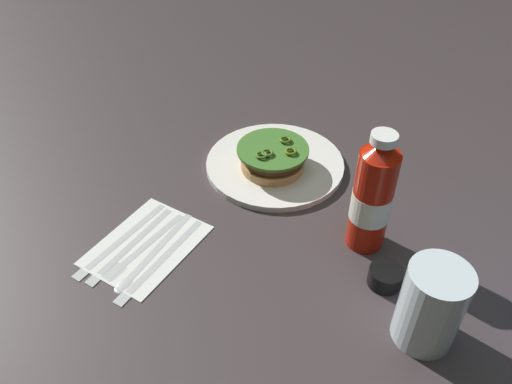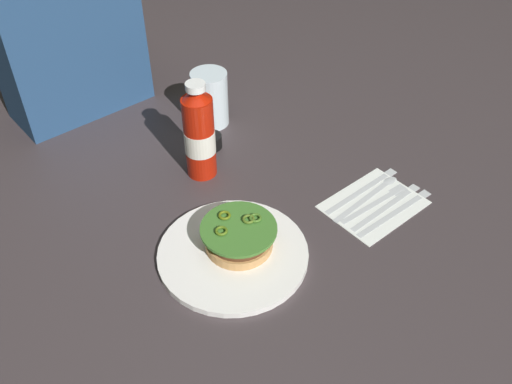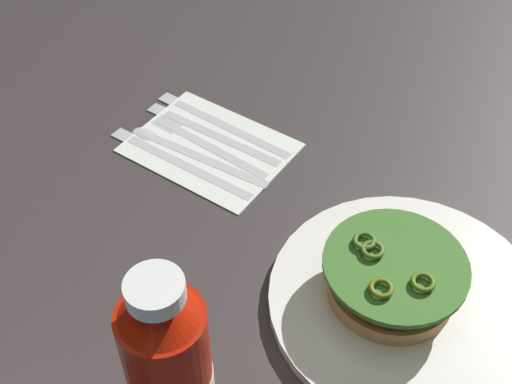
% 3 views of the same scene
% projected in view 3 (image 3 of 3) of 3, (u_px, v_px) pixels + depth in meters
% --- Properties ---
extents(ground_plane, '(3.00, 3.00, 0.00)m').
position_uv_depth(ground_plane, '(265.00, 361.00, 0.62)').
color(ground_plane, '#393033').
extents(dinner_plate, '(0.27, 0.27, 0.01)m').
position_uv_depth(dinner_plate, '(407.00, 301.00, 0.66)').
color(dinner_plate, white).
rests_on(dinner_plate, ground_plane).
extents(burger_sandwich, '(0.14, 0.14, 0.05)m').
position_uv_depth(burger_sandwich, '(393.00, 277.00, 0.64)').
color(burger_sandwich, tan).
rests_on(burger_sandwich, dinner_plate).
extents(ketchup_bottle, '(0.06, 0.06, 0.22)m').
position_uv_depth(ketchup_bottle, '(171.00, 379.00, 0.50)').
color(ketchup_bottle, '#B21908').
rests_on(ketchup_bottle, ground_plane).
extents(napkin, '(0.19, 0.15, 0.00)m').
position_uv_depth(napkin, '(210.00, 147.00, 0.82)').
color(napkin, white).
rests_on(napkin, ground_plane).
extents(steak_knife, '(0.21, 0.02, 0.00)m').
position_uv_depth(steak_knife, '(214.00, 119.00, 0.86)').
color(steak_knife, silver).
rests_on(steak_knife, napkin).
extents(butter_knife, '(0.20, 0.02, 0.00)m').
position_uv_depth(butter_knife, '(204.00, 128.00, 0.84)').
color(butter_knife, silver).
rests_on(butter_knife, napkin).
extents(fork_utensil, '(0.18, 0.03, 0.00)m').
position_uv_depth(fork_utensil, '(199.00, 139.00, 0.83)').
color(fork_utensil, silver).
rests_on(fork_utensil, napkin).
extents(spoon_utensil, '(0.20, 0.03, 0.00)m').
position_uv_depth(spoon_utensil, '(179.00, 146.00, 0.82)').
color(spoon_utensil, silver).
rests_on(spoon_utensil, napkin).
extents(table_knife, '(0.21, 0.02, 0.00)m').
position_uv_depth(table_knife, '(171.00, 157.00, 0.81)').
color(table_knife, silver).
rests_on(table_knife, napkin).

